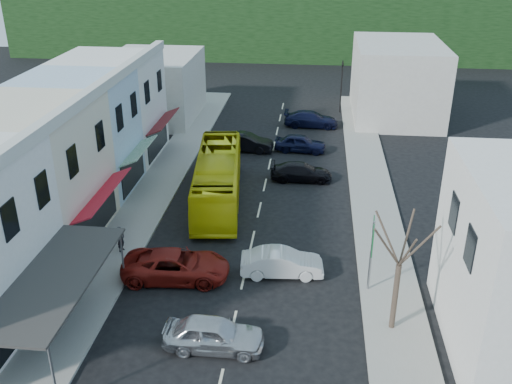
# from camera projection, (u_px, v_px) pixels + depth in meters

# --- Properties ---
(ground) EXTENTS (120.00, 120.00, 0.00)m
(ground) POSITION_uv_depth(u_px,v_px,m) (244.00, 277.00, 29.99)
(ground) COLOR black
(ground) RESTS_ON ground
(sidewalk_left) EXTENTS (3.00, 52.00, 0.15)m
(sidewalk_left) POSITION_uv_depth(u_px,v_px,m) (155.00, 191.00, 39.71)
(sidewalk_left) COLOR gray
(sidewalk_left) RESTS_ON ground
(sidewalk_right) EXTENTS (3.00, 52.00, 0.15)m
(sidewalk_right) POSITION_uv_depth(u_px,v_px,m) (373.00, 201.00, 38.26)
(sidewalk_right) COLOR gray
(sidewalk_right) RESTS_ON ground
(shopfront_row) EXTENTS (8.25, 30.00, 8.00)m
(shopfront_row) POSITION_uv_depth(u_px,v_px,m) (47.00, 162.00, 34.03)
(shopfront_row) COLOR silver
(shopfront_row) RESTS_ON ground
(distant_block_left) EXTENTS (8.00, 10.00, 6.00)m
(distant_block_left) POSITION_uv_depth(u_px,v_px,m) (154.00, 87.00, 54.25)
(distant_block_left) COLOR #B7B2A8
(distant_block_left) RESTS_ON ground
(distant_block_right) EXTENTS (8.00, 12.00, 7.00)m
(distant_block_right) POSITION_uv_depth(u_px,v_px,m) (397.00, 80.00, 54.52)
(distant_block_right) COLOR #B7B2A8
(distant_block_right) RESTS_ON ground
(hillside) EXTENTS (80.00, 26.00, 14.00)m
(hillside) POSITION_uv_depth(u_px,v_px,m) (288.00, 1.00, 86.02)
(hillside) COLOR black
(hillside) RESTS_ON ground
(bus) EXTENTS (3.81, 11.81, 3.10)m
(bus) POSITION_uv_depth(u_px,v_px,m) (218.00, 179.00, 37.83)
(bus) COLOR yellow
(bus) RESTS_ON ground
(car_silver) EXTENTS (4.41, 1.82, 1.40)m
(car_silver) POSITION_uv_depth(u_px,v_px,m) (214.00, 335.00, 24.68)
(car_silver) COLOR silver
(car_silver) RESTS_ON ground
(car_white) EXTENTS (4.53, 2.15, 1.40)m
(car_white) POSITION_uv_depth(u_px,v_px,m) (282.00, 263.00, 29.97)
(car_white) COLOR silver
(car_white) RESTS_ON ground
(car_red) EXTENTS (4.72, 2.22, 1.40)m
(car_red) POSITION_uv_depth(u_px,v_px,m) (176.00, 267.00, 29.65)
(car_red) COLOR maroon
(car_red) RESTS_ON ground
(car_black_near) EXTENTS (4.56, 2.00, 1.40)m
(car_black_near) POSITION_uv_depth(u_px,v_px,m) (301.00, 171.00, 41.30)
(car_black_near) COLOR black
(car_black_near) RESTS_ON ground
(car_navy_mid) EXTENTS (4.53, 2.16, 1.40)m
(car_navy_mid) POSITION_uv_depth(u_px,v_px,m) (300.00, 143.00, 46.65)
(car_navy_mid) COLOR black
(car_navy_mid) RESTS_ON ground
(car_black_far) EXTENTS (4.54, 2.18, 1.40)m
(car_black_far) POSITION_uv_depth(u_px,v_px,m) (246.00, 143.00, 46.78)
(car_black_far) COLOR black
(car_black_far) RESTS_ON ground
(car_navy_far) EXTENTS (4.55, 1.96, 1.40)m
(car_navy_far) POSITION_uv_depth(u_px,v_px,m) (311.00, 119.00, 52.52)
(car_navy_far) COLOR black
(car_navy_far) RESTS_ON ground
(pedestrian_left) EXTENTS (0.54, 0.68, 1.70)m
(pedestrian_left) POSITION_uv_depth(u_px,v_px,m) (121.00, 238.00, 31.84)
(pedestrian_left) COLOR black
(pedestrian_left) RESTS_ON sidewalk_left
(direction_sign) EXTENTS (0.54, 1.83, 3.98)m
(direction_sign) POSITION_uv_depth(u_px,v_px,m) (371.00, 257.00, 28.05)
(direction_sign) COLOR #14582A
(direction_sign) RESTS_ON ground
(street_tree) EXTENTS (3.64, 3.64, 6.89)m
(street_tree) POSITION_uv_depth(u_px,v_px,m) (399.00, 265.00, 24.68)
(street_tree) COLOR #33281F
(street_tree) RESTS_ON ground
(traffic_signal) EXTENTS (0.77, 1.16, 5.14)m
(traffic_signal) POSITION_uv_depth(u_px,v_px,m) (341.00, 87.00, 55.86)
(traffic_signal) COLOR black
(traffic_signal) RESTS_ON ground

